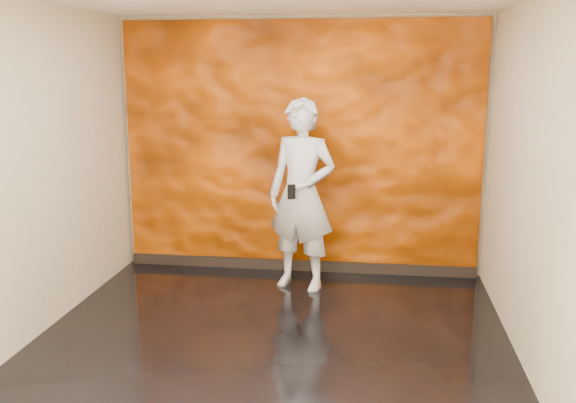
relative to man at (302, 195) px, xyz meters
The scene contains 5 objects.
room 1.45m from the man, 93.75° to the right, with size 4.02×4.02×2.81m.
feature_wall 0.71m from the man, 98.96° to the left, with size 3.90×0.06×2.75m, color #EC5B00.
baseboard 1.07m from the man, 99.61° to the left, with size 3.90×0.04×0.12m, color black.
man is the anchor object (origin of this frame).
phone 0.30m from the man, 103.85° to the right, with size 0.08×0.02×0.15m, color black.
Camera 1 is at (0.84, -4.97, 2.28)m, focal length 40.00 mm.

